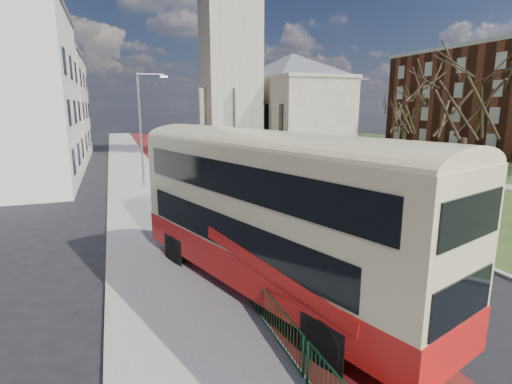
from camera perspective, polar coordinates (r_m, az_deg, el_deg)
name	(u,v)px	position (r m, az deg, el deg)	size (l,w,h in m)	color
ground	(315,274)	(14.62, 8.42, -11.45)	(160.00, 160.00, 0.00)	black
road_carriageway	(217,178)	(33.25, -5.61, 2.01)	(9.00, 120.00, 0.01)	black
bus_lane	(184,180)	(32.71, -10.20, 1.71)	(3.40, 120.00, 0.01)	#591414
pavement_west	(135,182)	(32.31, -16.85, 1.35)	(4.00, 120.00, 0.12)	gray
kerb_west	(162,181)	(32.46, -13.33, 1.60)	(0.25, 120.00, 0.13)	#999993
kerb_east	(260,171)	(36.47, 0.64, 3.06)	(0.25, 80.00, 0.13)	#999993
grass_green	(433,161)	(47.18, 23.99, 4.03)	(40.00, 80.00, 0.04)	#264117
footpath	(489,185)	(34.73, 30.35, 0.91)	(2.20, 36.00, 0.03)	#9E998C
pedestrian_railing	(208,234)	(16.98, -6.90, -6.01)	(0.07, 24.00, 1.12)	#0D3D20
gothic_church	(265,47)	(53.77, 1.23, 19.96)	(16.38, 18.00, 40.00)	gray
street_block_far	(36,107)	(50.33, -28.91, 10.60)	(10.30, 16.30, 11.50)	beige
streetlamp	(143,124)	(29.86, -15.91, 9.34)	(2.13, 0.18, 8.00)	gray
bus	(269,208)	(12.12, 1.89, -2.28)	(6.16, 12.02, 4.91)	#B51310
winter_tree_near	(469,89)	(28.86, 28.12, 12.81)	(8.42, 8.42, 9.84)	#322719
winter_tree_far	(406,111)	(46.87, 20.58, 10.77)	(6.53, 6.53, 7.63)	#2D2516
litter_bin	(457,193)	(27.93, 26.79, -0.09)	(0.64, 0.64, 0.97)	black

